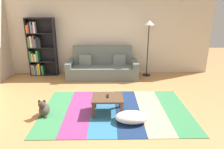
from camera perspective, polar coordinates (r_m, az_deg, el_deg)
The scene contains 10 objects.
ground_plane at distance 4.82m, azimuth -0.28°, elevation -8.66°, with size 14.00×14.00×0.00m, color #B27F4C.
back_wall at distance 6.89m, azimuth -0.57°, elevation 11.41°, with size 6.80×0.10×2.70m, color beige.
rug at distance 4.59m, azimuth 1.00°, elevation -10.06°, with size 3.25×2.10×0.01m.
couch at distance 6.58m, azimuth -2.72°, elevation 2.03°, with size 2.26×0.80×1.00m.
bookshelf at distance 7.10m, azimuth -19.93°, elevation 6.74°, with size 0.90×0.28×1.89m.
coffee_table at distance 4.38m, azimuth -1.26°, elevation -7.12°, with size 0.66×0.54×0.36m.
pouf at distance 4.12m, azimuth 5.58°, elevation -11.90°, with size 0.66×0.42×0.22m, color white.
dog at distance 4.55m, azimuth -18.70°, elevation -9.15°, with size 0.22×0.35×0.40m.
standing_lamp at distance 6.64m, azimuth 10.37°, elevation 12.27°, with size 0.32×0.32×1.81m.
tv_remote at distance 4.36m, azimuth -1.25°, elevation -6.11°, with size 0.04×0.15×0.02m, color black.
Camera 1 is at (-0.05, -4.29, 2.20)m, focal length 32.37 mm.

